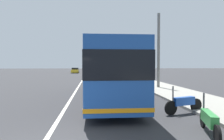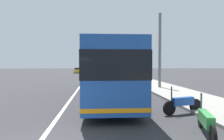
{
  "view_description": "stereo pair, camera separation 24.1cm",
  "coord_description": "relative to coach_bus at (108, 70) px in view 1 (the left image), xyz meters",
  "views": [
    {
      "loc": [
        -4.63,
        -1.36,
        2.22
      ],
      "look_at": [
        8.45,
        -2.63,
        1.86
      ],
      "focal_mm": 32.98,
      "sensor_mm": 36.0,
      "label": 1
    },
    {
      "loc": [
        -4.66,
        -1.6,
        2.22
      ],
      "look_at": [
        8.45,
        -2.63,
        1.86
      ],
      "focal_mm": 32.98,
      "sensor_mm": 36.0,
      "label": 2
    }
  ],
  "objects": [
    {
      "name": "motorcycle_angled",
      "position": [
        -7.14,
        -2.65,
        -1.39
      ],
      "size": [
        2.19,
        0.74,
        1.23
      ],
      "rotation": [
        0.0,
        0.0,
        -0.3
      ],
      "color": "black",
      "rests_on": "ground"
    },
    {
      "name": "coach_bus",
      "position": [
        0.0,
        0.0,
        0.0
      ],
      "size": [
        12.36,
        2.7,
        3.28
      ],
      "rotation": [
        0.0,
        0.0,
        -0.01
      ],
      "color": "#1E4C9E",
      "rests_on": "ground"
    },
    {
      "name": "sidewalk_curb",
      "position": [
        1.42,
        -5.34,
        -1.79
      ],
      "size": [
        110.0,
        3.6,
        0.14
      ],
      "primitive_type": "cube",
      "color": "gray",
      "rests_on": "ground"
    },
    {
      "name": "motorcycle_mid_row",
      "position": [
        -4.36,
        -3.11,
        -1.38
      ],
      "size": [
        0.75,
        2.03,
        1.27
      ],
      "rotation": [
        0.0,
        0.0,
        1.9
      ],
      "color": "black",
      "rests_on": "ground"
    },
    {
      "name": "car_oncoming",
      "position": [
        17.57,
        -0.62,
        -1.16
      ],
      "size": [
        4.76,
        2.08,
        1.42
      ],
      "rotation": [
        0.0,
        0.0,
        -0.05
      ],
      "color": "red",
      "rests_on": "ground"
    },
    {
      "name": "lane_divider_line",
      "position": [
        1.42,
        2.36,
        -1.85
      ],
      "size": [
        110.0,
        0.16,
        0.01
      ],
      "primitive_type": "cube",
      "color": "silver",
      "rests_on": "ground"
    },
    {
      "name": "utility_pole",
      "position": [
        5.08,
        -5.05,
        1.58
      ],
      "size": [
        0.25,
        0.25,
        6.87
      ],
      "primitive_type": "cylinder",
      "color": "slate",
      "rests_on": "ground"
    },
    {
      "name": "car_far_distant",
      "position": [
        22.61,
        0.37,
        -1.15
      ],
      "size": [
        4.61,
        1.98,
        1.47
      ],
      "rotation": [
        0.0,
        0.0,
        -0.05
      ],
      "color": "silver",
      "rests_on": "ground"
    },
    {
      "name": "car_ahead_same_lane",
      "position": [
        40.38,
        5.34,
        -1.21
      ],
      "size": [
        4.65,
        1.83,
        1.36
      ],
      "rotation": [
        0.0,
        0.0,
        3.14
      ],
      "color": "gold",
      "rests_on": "ground"
    }
  ]
}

